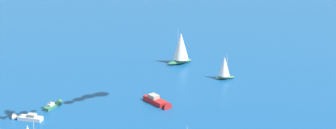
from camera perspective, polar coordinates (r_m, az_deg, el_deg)
name	(u,v)px	position (r m, az deg, el deg)	size (l,w,h in m)	color
motorboat_far_stbd	(26,118)	(144.94, -14.51, -5.37)	(7.61, 5.93, 2.26)	white
sailboat_offshore	(181,48)	(182.78, 1.34, 1.74)	(6.06, 9.57, 11.91)	#33704C
motorboat_ahead	(158,102)	(149.93, -1.04, -3.89)	(9.98, 3.39, 2.84)	#B21E1E
sailboat_mid_cluster	(225,68)	(169.39, 5.89, -0.32)	(4.89, 6.17, 7.99)	#33704C
motorboat_outer_ring_f	(54,105)	(151.62, -11.81, -4.14)	(4.04, 6.64, 1.89)	#33704C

